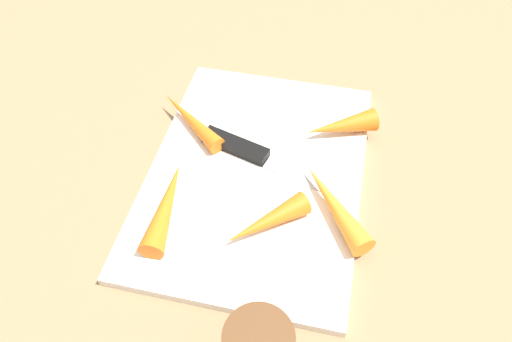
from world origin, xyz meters
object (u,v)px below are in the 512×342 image
object	(u,v)px
knife	(244,149)
carrot_short	(266,222)
carrot_longest	(334,205)
carrot_medium	(191,120)
carrot_shortest	(341,126)
carrot_long	(166,205)
cutting_board	(256,174)

from	to	relation	value
knife	carrot_short	size ratio (longest dim) A/B	1.92
carrot_longest	carrot_short	world-z (taller)	same
carrot_short	knife	bearing A→B (deg)	-107.96
carrot_medium	carrot_shortest	size ratio (longest dim) A/B	1.31
knife	carrot_long	xyz separation A→B (m)	(0.11, -0.06, 0.01)
knife	carrot_short	bearing A→B (deg)	-48.64
carrot_shortest	carrot_medium	bearing A→B (deg)	-19.59
carrot_shortest	carrot_long	bearing A→B (deg)	15.49
knife	carrot_short	world-z (taller)	carrot_short
carrot_shortest	knife	bearing A→B (deg)	-0.39
carrot_longest	carrot_short	xyz separation A→B (m)	(0.04, -0.07, -0.00)
carrot_long	carrot_short	distance (m)	0.12
carrot_medium	carrot_shortest	world-z (taller)	carrot_shortest
cutting_board	carrot_short	world-z (taller)	carrot_short
carrot_longest	carrot_short	size ratio (longest dim) A/B	1.22
carrot_medium	carrot_short	size ratio (longest dim) A/B	1.21
knife	carrot_short	distance (m)	0.12
cutting_board	carrot_shortest	xyz separation A→B (m)	(-0.09, 0.09, 0.02)
knife	carrot_shortest	world-z (taller)	carrot_shortest
knife	carrot_longest	xyz separation A→B (m)	(0.07, 0.12, 0.01)
carrot_shortest	carrot_short	bearing A→B (deg)	41.22
carrot_shortest	carrot_longest	bearing A→B (deg)	65.37
carrot_longest	carrot_short	bearing A→B (deg)	81.74
cutting_board	carrot_longest	distance (m)	0.11
cutting_board	carrot_shortest	world-z (taller)	carrot_shortest
carrot_medium	carrot_shortest	distance (m)	0.20
cutting_board	carrot_long	xyz separation A→B (m)	(0.08, -0.09, 0.02)
carrot_medium	carrot_longest	world-z (taller)	carrot_longest
cutting_board	carrot_short	xyz separation A→B (m)	(0.08, 0.03, 0.02)
carrot_short	carrot_shortest	size ratio (longest dim) A/B	1.09
carrot_short	carrot_shortest	distance (m)	0.18
cutting_board	carrot_medium	distance (m)	0.12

